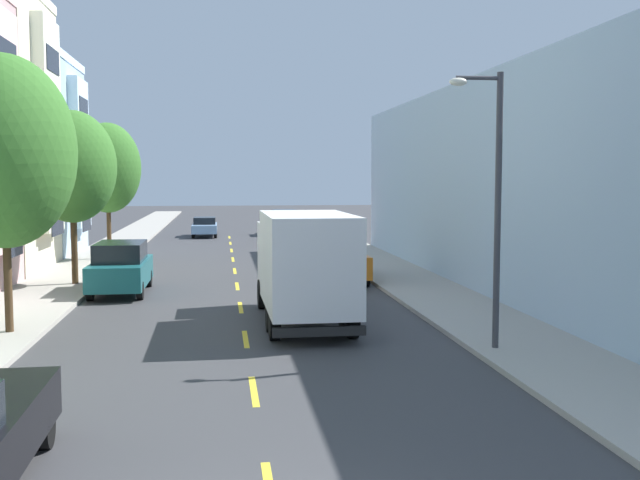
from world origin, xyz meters
TOP-DOWN VIEW (x-y plane):
  - ground_plane at (0.00, 30.00)m, footprint 160.00×160.00m
  - sidewalk_left at (-7.10, 28.00)m, footprint 3.20×120.00m
  - sidewalk_right at (7.10, 28.00)m, footprint 3.20×120.00m
  - lane_centerline_dashes at (0.00, 24.50)m, footprint 0.14×47.20m
  - apartment_block_opposite at (13.70, 20.00)m, footprint 10.00×36.00m
  - street_tree_second at (-6.40, 13.17)m, footprint 3.83×3.83m
  - street_tree_third at (-6.40, 22.63)m, footprint 3.43×3.43m
  - street_tree_farthest at (-6.40, 32.09)m, footprint 3.40×3.40m
  - street_lamp at (5.95, 9.58)m, footprint 1.35×0.28m
  - delivery_box_truck at (1.80, 13.93)m, footprint 2.46×7.14m
  - parked_pickup_red at (4.37, 41.10)m, footprint 2.12×5.34m
  - parked_suv_orange at (4.23, 22.90)m, footprint 2.04×4.83m
  - parked_suv_teal at (-4.37, 20.71)m, footprint 1.96×4.80m
  - parked_suv_forest at (4.20, 48.80)m, footprint 2.05×4.84m
  - moving_sky_sedan at (-1.80, 48.02)m, footprint 1.80×4.50m

SIDE VIEW (x-z plane):
  - ground_plane at x=0.00m, z-range 0.00..0.00m
  - lane_centerline_dashes at x=0.00m, z-range 0.00..0.01m
  - sidewalk_left at x=-7.10m, z-range 0.00..0.14m
  - sidewalk_right at x=7.10m, z-range 0.00..0.14m
  - moving_sky_sedan at x=-1.80m, z-range 0.03..1.46m
  - parked_pickup_red at x=4.37m, z-range -0.04..1.69m
  - parked_suv_orange at x=4.23m, z-range 0.02..1.95m
  - parked_suv_teal at x=-4.37m, z-range 0.02..1.95m
  - parked_suv_forest at x=4.20m, z-range 0.02..1.95m
  - delivery_box_truck at x=1.80m, z-range 0.22..3.55m
  - street_lamp at x=5.95m, z-range 0.68..7.43m
  - apartment_block_opposite at x=13.70m, z-range 0.00..8.11m
  - street_tree_third at x=-6.40m, z-range 1.34..8.19m
  - street_tree_farthest at x=-6.40m, z-range 1.32..8.37m
  - street_tree_second at x=-6.40m, z-range 1.28..8.81m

